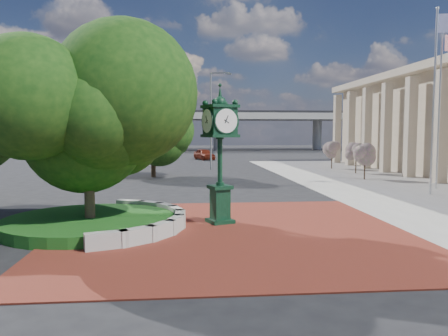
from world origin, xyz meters
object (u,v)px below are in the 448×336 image
(parked_car, at_px, (204,154))
(flagpole_b, at_px, (434,100))
(flagpole_a, at_px, (439,109))
(street_lamp_far, at_px, (164,116))
(post_clock, at_px, (220,149))
(street_lamp_near, at_px, (213,113))

(parked_car, xyz_separation_m, flagpole_b, (10.99, -32.18, 4.49))
(parked_car, height_order, flagpole_a, flagpole_a)
(flagpole_a, xyz_separation_m, flagpole_b, (-1.70, -2.26, 0.35))
(flagpole_b, height_order, street_lamp_far, flagpole_b)
(post_clock, xyz_separation_m, parked_car, (1.17, 38.65, -2.14))
(post_clock, relative_size, street_lamp_near, 0.58)
(parked_car, distance_m, street_lamp_far, 7.17)
(post_clock, bearing_deg, flagpole_a, 32.21)
(post_clock, height_order, flagpole_a, flagpole_a)
(flagpole_a, relative_size, street_lamp_near, 1.07)
(flagpole_b, relative_size, street_lamp_far, 1.07)
(flagpole_b, height_order, street_lamp_near, flagpole_b)
(parked_car, xyz_separation_m, street_lamp_near, (0.14, -14.90, 4.49))
(post_clock, distance_m, street_lamp_far, 40.37)
(post_clock, height_order, parked_car, post_clock)
(post_clock, xyz_separation_m, street_lamp_near, (1.31, 23.75, 2.36))
(post_clock, height_order, street_lamp_far, street_lamp_far)
(flagpole_a, distance_m, flagpole_b, 2.85)
(post_clock, bearing_deg, flagpole_b, 28.04)
(parked_car, bearing_deg, post_clock, -111.33)
(post_clock, relative_size, flagpole_a, 0.55)
(parked_car, relative_size, flagpole_a, 0.43)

